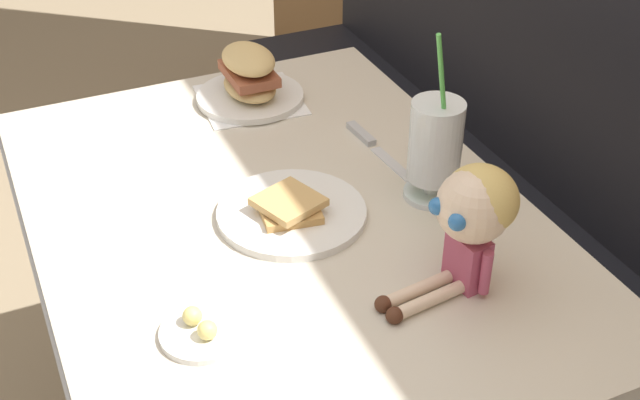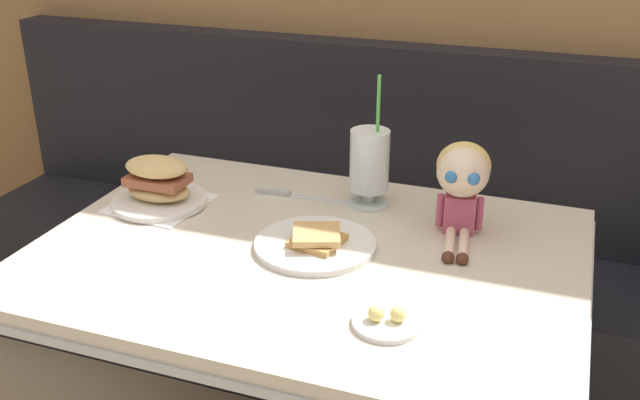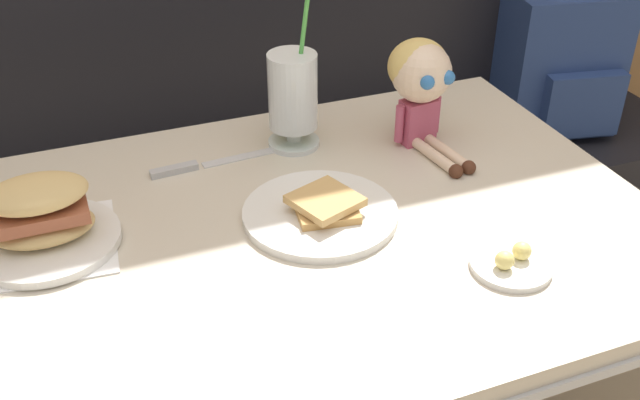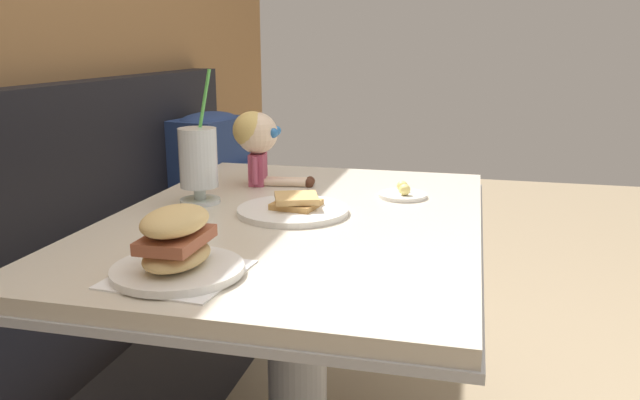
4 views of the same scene
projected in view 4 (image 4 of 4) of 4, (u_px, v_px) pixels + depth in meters
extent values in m
cube|color=black|center=(83.00, 389.00, 1.67)|extent=(2.60, 0.48, 0.45)
cube|color=beige|center=(296.00, 222.00, 1.41)|extent=(1.10, 0.80, 0.03)
cube|color=#B7BABF|center=(296.00, 232.00, 1.41)|extent=(1.11, 0.81, 0.02)
cylinder|color=#A5A8AD|center=(297.00, 367.00, 1.49)|extent=(0.14, 0.14, 0.65)
cylinder|color=white|center=(293.00, 211.00, 1.42)|extent=(0.25, 0.25, 0.01)
cube|color=tan|center=(297.00, 204.00, 1.42)|extent=(0.11, 0.11, 0.01)
cube|color=tan|center=(296.00, 198.00, 1.41)|extent=(0.12, 0.12, 0.01)
cylinder|color=silver|center=(200.00, 201.00, 1.51)|extent=(0.10, 0.10, 0.01)
cylinder|color=silver|center=(200.00, 193.00, 1.51)|extent=(0.03, 0.03, 0.03)
cylinder|color=silver|center=(198.00, 158.00, 1.49)|extent=(0.09, 0.09, 0.14)
cylinder|color=#ADE0A8|center=(198.00, 162.00, 1.49)|extent=(0.08, 0.08, 0.12)
cylinder|color=#51B74C|center=(202.00, 116.00, 1.48)|extent=(0.02, 0.05, 0.22)
cube|color=white|center=(178.00, 274.00, 1.05)|extent=(0.22, 0.22, 0.00)
cylinder|color=white|center=(178.00, 270.00, 1.05)|extent=(0.22, 0.22, 0.01)
ellipsoid|color=tan|center=(177.00, 256.00, 1.04)|extent=(0.15, 0.10, 0.04)
cube|color=#995138|center=(176.00, 239.00, 1.03)|extent=(0.14, 0.09, 0.02)
ellipsoid|color=tan|center=(175.00, 221.00, 1.02)|extent=(0.15, 0.10, 0.04)
cylinder|color=white|center=(402.00, 195.00, 1.57)|extent=(0.12, 0.12, 0.01)
sphere|color=#F4E07A|center=(405.00, 190.00, 1.54)|extent=(0.03, 0.03, 0.03)
sphere|color=#F4E07A|center=(402.00, 186.00, 1.58)|extent=(0.03, 0.03, 0.03)
cube|color=silver|center=(185.00, 214.00, 1.41)|extent=(0.14, 0.03, 0.00)
cube|color=#B2B5BA|center=(162.00, 228.00, 1.29)|extent=(0.09, 0.02, 0.01)
cube|color=#B74C6B|center=(258.00, 169.00, 1.70)|extent=(0.07, 0.05, 0.08)
sphere|color=beige|center=(257.00, 133.00, 1.67)|extent=(0.11, 0.11, 0.11)
ellipsoid|color=#D8B766|center=(252.00, 130.00, 1.67)|extent=(0.12, 0.12, 0.10)
sphere|color=#2D6BB2|center=(274.00, 133.00, 1.64)|extent=(0.03, 0.03, 0.03)
sphere|color=#2D6BB2|center=(276.00, 131.00, 1.69)|extent=(0.03, 0.03, 0.03)
cylinder|color=beige|center=(287.00, 183.00, 1.68)|extent=(0.04, 0.12, 0.02)
cylinder|color=beige|center=(288.00, 181.00, 1.71)|extent=(0.04, 0.12, 0.02)
sphere|color=#4C2819|center=(309.00, 183.00, 1.68)|extent=(0.03, 0.03, 0.03)
sphere|color=#4C2819|center=(310.00, 181.00, 1.70)|extent=(0.03, 0.03, 0.03)
cylinder|color=#B74C6B|center=(255.00, 171.00, 1.65)|extent=(0.02, 0.02, 0.07)
cylinder|color=#B74C6B|center=(261.00, 165.00, 1.73)|extent=(0.02, 0.02, 0.07)
cube|color=navy|center=(211.00, 167.00, 2.45)|extent=(0.33, 0.26, 0.38)
cube|color=navy|center=(241.00, 188.00, 2.44)|extent=(0.22, 0.09, 0.17)
ellipsoid|color=navy|center=(209.00, 121.00, 2.40)|extent=(0.32, 0.24, 0.07)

